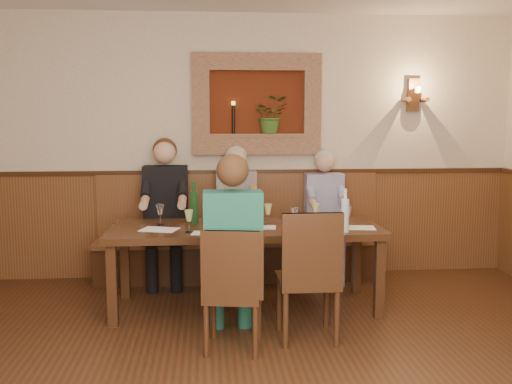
# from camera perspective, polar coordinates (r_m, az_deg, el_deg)

# --- Properties ---
(room_shell) EXTENTS (6.04, 6.04, 2.82)m
(room_shell) POSITION_cam_1_polar(r_m,az_deg,el_deg) (3.15, 1.21, 10.63)
(room_shell) COLOR #C0AC91
(room_shell) RESTS_ON ground
(wainscoting) EXTENTS (6.02, 6.02, 1.15)m
(wainscoting) POSITION_cam_1_polar(r_m,az_deg,el_deg) (3.35, 1.14, -12.23)
(wainscoting) COLOR #573318
(wainscoting) RESTS_ON ground
(wall_niche) EXTENTS (1.36, 0.30, 1.06)m
(wall_niche) POSITION_cam_1_polar(r_m,az_deg,el_deg) (6.10, 0.47, 8.36)
(wall_niche) COLOR #551D0C
(wall_niche) RESTS_ON ground
(wall_sconce) EXTENTS (0.25, 0.20, 0.35)m
(wall_sconce) POSITION_cam_1_polar(r_m,az_deg,el_deg) (6.46, 15.49, 9.25)
(wall_sconce) COLOR #573318
(wall_sconce) RESTS_ON ground
(dining_table) EXTENTS (2.40, 0.90, 0.75)m
(dining_table) POSITION_cam_1_polar(r_m,az_deg,el_deg) (5.10, -1.07, -4.27)
(dining_table) COLOR #361D10
(dining_table) RESTS_ON ground
(bench) EXTENTS (3.00, 0.45, 1.11)m
(bench) POSITION_cam_1_polar(r_m,az_deg,el_deg) (6.09, -1.67, -5.66)
(bench) COLOR #381E0F
(bench) RESTS_ON ground
(chair_near_left) EXTENTS (0.47, 0.47, 0.93)m
(chair_near_left) POSITION_cam_1_polar(r_m,az_deg,el_deg) (4.30, -2.30, -12.11)
(chair_near_left) COLOR #361D10
(chair_near_left) RESTS_ON ground
(chair_near_right) EXTENTS (0.45, 0.45, 1.02)m
(chair_near_right) POSITION_cam_1_polar(r_m,az_deg,el_deg) (4.51, 5.17, -10.85)
(chair_near_right) COLOR #361D10
(chair_near_right) RESTS_ON ground
(person_bench_left) EXTENTS (0.45, 0.56, 1.50)m
(person_bench_left) POSITION_cam_1_polar(r_m,az_deg,el_deg) (5.93, -9.03, -3.17)
(person_bench_left) COLOR black
(person_bench_left) RESTS_ON ground
(person_bench_mid) EXTENTS (0.42, 0.51, 1.42)m
(person_bench_mid) POSITION_cam_1_polar(r_m,az_deg,el_deg) (5.93, -1.93, -3.45)
(person_bench_mid) COLOR #57514F
(person_bench_mid) RESTS_ON ground
(person_bench_right) EXTENTS (0.40, 0.49, 1.37)m
(person_bench_right) POSITION_cam_1_polar(r_m,az_deg,el_deg) (6.06, 6.92, -3.49)
(person_bench_right) COLOR navy
(person_bench_right) RESTS_ON ground
(person_chair_front) EXTENTS (0.43, 0.53, 1.45)m
(person_chair_front) POSITION_cam_1_polar(r_m,az_deg,el_deg) (4.35, -2.37, -7.32)
(person_chair_front) COLOR #19585A
(person_chair_front) RESTS_ON ground
(spittoon_bucket) EXTENTS (0.22, 0.22, 0.24)m
(spittoon_bucket) POSITION_cam_1_polar(r_m,az_deg,el_deg) (4.92, -0.97, -2.37)
(spittoon_bucket) COLOR red
(spittoon_bucket) RESTS_ON dining_table
(wine_bottle_green_a) EXTENTS (0.07, 0.07, 0.38)m
(wine_bottle_green_a) POSITION_cam_1_polar(r_m,az_deg,el_deg) (5.07, -0.11, -1.70)
(wine_bottle_green_a) COLOR #19471E
(wine_bottle_green_a) RESTS_ON dining_table
(wine_bottle_green_b) EXTENTS (0.09, 0.09, 0.39)m
(wine_bottle_green_b) POSITION_cam_1_polar(r_m,az_deg,el_deg) (5.21, -6.23, -1.44)
(wine_bottle_green_b) COLOR #19471E
(wine_bottle_green_b) RESTS_ON dining_table
(water_bottle) EXTENTS (0.09, 0.09, 0.37)m
(water_bottle) POSITION_cam_1_polar(r_m,az_deg,el_deg) (4.86, 8.88, -2.24)
(water_bottle) COLOR silver
(water_bottle) RESTS_ON dining_table
(tasting_sheet_a) EXTENTS (0.36, 0.31, 0.00)m
(tasting_sheet_a) POSITION_cam_1_polar(r_m,az_deg,el_deg) (5.00, -9.63, -3.71)
(tasting_sheet_a) COLOR white
(tasting_sheet_a) RESTS_ON dining_table
(tasting_sheet_b) EXTENTS (0.29, 0.22, 0.00)m
(tasting_sheet_b) POSITION_cam_1_polar(r_m,az_deg,el_deg) (5.03, 0.48, -3.54)
(tasting_sheet_b) COLOR white
(tasting_sheet_b) RESTS_ON dining_table
(tasting_sheet_c) EXTENTS (0.31, 0.24, 0.00)m
(tasting_sheet_c) POSITION_cam_1_polar(r_m,az_deg,el_deg) (5.09, 10.21, -3.52)
(tasting_sheet_c) COLOR white
(tasting_sheet_c) RESTS_ON dining_table
(tasting_sheet_d) EXTENTS (0.27, 0.21, 0.00)m
(tasting_sheet_d) POSITION_cam_1_polar(r_m,az_deg,el_deg) (4.80, -4.95, -4.11)
(tasting_sheet_d) COLOR white
(tasting_sheet_d) RESTS_ON dining_table
(wine_glass_0) EXTENTS (0.08, 0.08, 0.19)m
(wine_glass_0) POSITION_cam_1_polar(r_m,az_deg,el_deg) (5.19, -9.56, -2.24)
(wine_glass_0) COLOR white
(wine_glass_0) RESTS_ON dining_table
(wine_glass_1) EXTENTS (0.08, 0.08, 0.19)m
(wine_glass_1) POSITION_cam_1_polar(r_m,az_deg,el_deg) (5.20, 5.97, -2.16)
(wine_glass_1) COLOR #D5D780
(wine_glass_1) RESTS_ON dining_table
(wine_glass_2) EXTENTS (0.08, 0.08, 0.19)m
(wine_glass_2) POSITION_cam_1_polar(r_m,az_deg,el_deg) (4.83, -6.72, -2.91)
(wine_glass_2) COLOR #D5D780
(wine_glass_2) RESTS_ON dining_table
(wine_glass_3) EXTENTS (0.08, 0.08, 0.19)m
(wine_glass_3) POSITION_cam_1_polar(r_m,az_deg,el_deg) (4.94, 3.92, -2.66)
(wine_glass_3) COLOR white
(wine_glass_3) RESTS_ON dining_table
(wine_glass_4) EXTENTS (0.08, 0.08, 0.19)m
(wine_glass_4) POSITION_cam_1_polar(r_m,az_deg,el_deg) (4.73, -2.36, -3.11)
(wine_glass_4) COLOR #D5D780
(wine_glass_4) RESTS_ON dining_table
(wine_glass_5) EXTENTS (0.08, 0.08, 0.19)m
(wine_glass_5) POSITION_cam_1_polar(r_m,az_deg,el_deg) (5.09, 9.16, -2.42)
(wine_glass_5) COLOR white
(wine_glass_5) RESTS_ON dining_table
(wine_glass_6) EXTENTS (0.08, 0.08, 0.19)m
(wine_glass_6) POSITION_cam_1_polar(r_m,az_deg,el_deg) (5.12, -4.79, -2.30)
(wine_glass_6) COLOR white
(wine_glass_6) RESTS_ON dining_table
(wine_glass_7) EXTENTS (0.08, 0.08, 0.19)m
(wine_glass_7) POSITION_cam_1_polar(r_m,az_deg,el_deg) (5.13, 1.20, -2.26)
(wine_glass_7) COLOR #D5D780
(wine_glass_7) RESTS_ON dining_table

